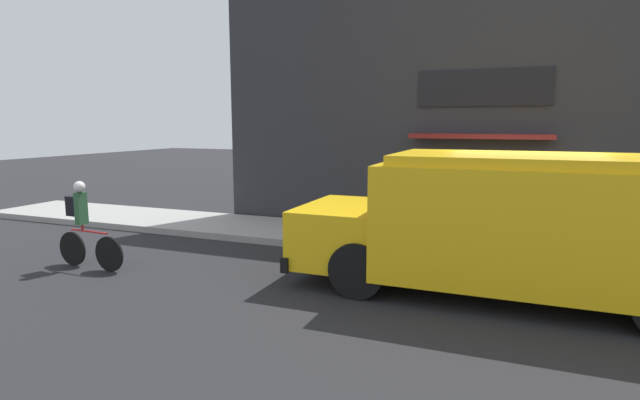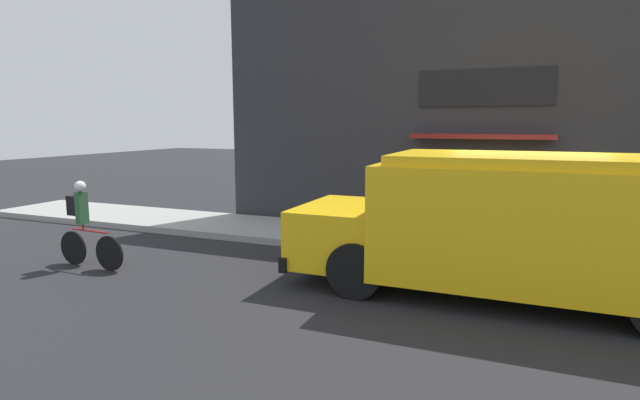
{
  "view_description": "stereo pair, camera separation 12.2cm",
  "coord_description": "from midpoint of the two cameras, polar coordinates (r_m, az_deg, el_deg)",
  "views": [
    {
      "loc": [
        -0.13,
        -9.4,
        2.62
      ],
      "look_at": [
        -3.8,
        -0.2,
        1.1
      ],
      "focal_mm": 28.0,
      "sensor_mm": 36.0,
      "label": 1
    },
    {
      "loc": [
        -0.02,
        -9.36,
        2.62
      ],
      "look_at": [
        -3.8,
        -0.2,
        1.1
      ],
      "focal_mm": 28.0,
      "sensor_mm": 36.0,
      "label": 2
    }
  ],
  "objects": [
    {
      "name": "storefront",
      "position": [
        11.82,
        22.34,
        9.61
      ],
      "size": [
        14.77,
        0.9,
        5.88
      ],
      "color": "#2D2D33",
      "rests_on": "ground_plane"
    },
    {
      "name": "school_bus",
      "position": [
        8.08,
        21.87,
        -2.43
      ],
      "size": [
        6.44,
        2.79,
        2.17
      ],
      "rotation": [
        0.0,
        0.0,
        -0.0
      ],
      "color": "yellow",
      "rests_on": "ground_plane"
    },
    {
      "name": "cyclist",
      "position": [
        10.06,
        -25.68,
        -2.72
      ],
      "size": [
        1.57,
        0.21,
        1.6
      ],
      "rotation": [
        0.0,
        0.0,
        -0.05
      ],
      "color": "black",
      "rests_on": "ground_plane"
    },
    {
      "name": "ground_plane",
      "position": [
        9.74,
        21.54,
        -7.51
      ],
      "size": [
        70.0,
        70.0,
        0.0
      ],
      "primitive_type": "plane",
      "color": "#232326"
    },
    {
      "name": "sidewalk",
      "position": [
        10.83,
        21.6,
        -5.49
      ],
      "size": [
        28.0,
        2.29,
        0.15
      ],
      "color": "#999993",
      "rests_on": "ground_plane"
    }
  ]
}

